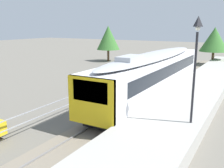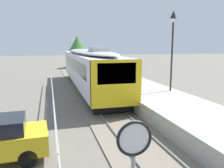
# 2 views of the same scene
# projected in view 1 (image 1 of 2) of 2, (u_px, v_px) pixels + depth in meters

# --- Properties ---
(ground_plane) EXTENTS (160.00, 160.00, 0.00)m
(ground_plane) POSITION_uv_depth(u_px,v_px,m) (89.00, 107.00, 18.41)
(ground_plane) COLOR #6B665B
(track_rails) EXTENTS (3.20, 60.00, 0.14)m
(track_rails) POSITION_uv_depth(u_px,v_px,m) (126.00, 114.00, 16.94)
(track_rails) COLOR slate
(track_rails) RESTS_ON ground
(commuter_train) EXTENTS (2.82, 18.54, 3.74)m
(commuter_train) POSITION_uv_depth(u_px,v_px,m) (154.00, 71.00, 20.70)
(commuter_train) COLOR silver
(commuter_train) RESTS_ON track_rails
(station_platform) EXTENTS (3.90, 60.00, 0.90)m
(station_platform) POSITION_uv_depth(u_px,v_px,m) (174.00, 116.00, 15.27)
(station_platform) COLOR #A8A59E
(station_platform) RESTS_ON ground
(platform_lamp_mid_platform) EXTENTS (0.34, 0.34, 5.35)m
(platform_lamp_mid_platform) POSITION_uv_depth(u_px,v_px,m) (196.00, 50.00, 12.27)
(platform_lamp_mid_platform) COLOR #232328
(platform_lamp_mid_platform) RESTS_ON station_platform
(tree_behind_carpark) EXTENTS (4.12, 4.12, 5.59)m
(tree_behind_carpark) POSITION_uv_depth(u_px,v_px,m) (214.00, 39.00, 36.93)
(tree_behind_carpark) COLOR brown
(tree_behind_carpark) RESTS_ON ground
(tree_behind_station_far) EXTENTS (3.76, 3.76, 5.79)m
(tree_behind_station_far) POSITION_uv_depth(u_px,v_px,m) (108.00, 38.00, 41.50)
(tree_behind_station_far) COLOR brown
(tree_behind_station_far) RESTS_ON ground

